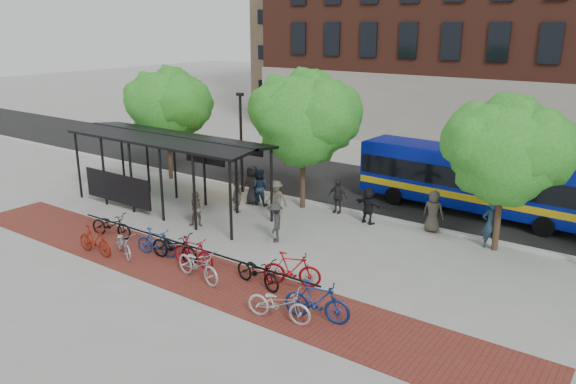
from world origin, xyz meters
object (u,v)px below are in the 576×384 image
Objects in this scene: tree_c at (509,148)px; bike_5 at (193,252)px; bike_11 at (317,301)px; pedestrian_5 at (368,205)px; pedestrian_4 at (337,196)px; pedestrian_7 at (491,224)px; bike_1 at (95,240)px; bike_8 at (258,272)px; tree_a at (168,103)px; bike_0 at (111,225)px; lamp_post_left at (241,140)px; bike_2 at (124,243)px; bus_shelter at (165,146)px; pedestrian_3 at (276,199)px; bus at (475,178)px; bike_9 at (292,269)px; bike_10 at (279,304)px; pedestrian_8 at (197,209)px; pedestrian_1 at (237,191)px; pedestrian_0 at (252,185)px; bike_4 at (175,247)px; pedestrian_2 at (260,187)px; pedestrian_9 at (275,222)px; bike_3 at (157,242)px; tree_b at (306,114)px; bike_6 at (198,265)px; pedestrian_6 at (433,211)px.

bike_5 is (-8.50, -7.96, -3.50)m from tree_c.
bike_11 is 1.27× the size of pedestrian_5.
pedestrian_7 is (6.99, -0.15, 0.17)m from pedestrian_4.
bike_1 is 0.93× the size of bike_8.
bike_0 is at bearing -59.06° from tree_a.
lamp_post_left reaches higher than bike_2.
bus_shelter is 6.49× the size of pedestrian_5.
pedestrian_3 reaches higher than bike_11.
bike_5 is 1.13× the size of pedestrian_5.
bus is (10.84, 3.62, -1.08)m from lamp_post_left.
bike_9 is 2.31m from bike_10.
bike_9 is at bearing -123.33° from tree_c.
bike_11 reaches higher than bike_0.
bike_2 is at bearing -78.99° from lamp_post_left.
pedestrian_8 is (1.75, -5.10, -1.97)m from lamp_post_left.
pedestrian_1 is (1.82, -2.52, -1.79)m from lamp_post_left.
pedestrian_0 is at bearing 32.71° from bike_10.
bike_4 is 6.03m from pedestrian_1.
tree_a is 2.99× the size of bike_11.
pedestrian_3 reaches higher than bike_1.
pedestrian_2 is 3.83m from pedestrian_4.
pedestrian_1 is 0.99× the size of pedestrian_7.
tree_a is 3.21× the size of pedestrian_0.
lamp_post_left is 2.66× the size of pedestrian_0.
bike_10 is at bearing 7.02° from pedestrian_9.
pedestrian_7 is at bearing 90.67° from pedestrian_9.
tree_c is 13.56m from bike_3.
pedestrian_1 is at bearing 53.85° from bike_8.
pedestrian_4 is at bearing -11.64° from bike_5.
bike_6 is (1.42, -8.66, -3.89)m from tree_b.
bike_3 is 0.86× the size of bike_11.
tree_b is 4.20m from pedestrian_2.
pedestrian_9 reaches higher than pedestrian_8.
pedestrian_6 is at bearing -43.20° from pedestrian_7.
pedestrian_5 is (7.81, 7.58, 0.30)m from bike_0.
bike_4 is 8.71m from pedestrian_5.
bike_6 is 1.40× the size of pedestrian_8.
bike_10 is 9.31m from pedestrian_3.
pedestrian_5 is at bearing -24.70° from bike_5.
bike_3 is at bearing -47.29° from bus_shelter.
pedestrian_9 reaches higher than bike_2.
bus reaches higher than pedestrian_2.
pedestrian_8 is at bearing 110.88° from pedestrian_1.
tree_b is 3.36× the size of pedestrian_7.
bike_11 is at bearing -64.98° from bike_10.
bike_5 is 1.19× the size of pedestrian_8.
tree_a is 0.57× the size of bus.
bike_6 reaches higher than bike_1.
pedestrian_0 is at bearing 35.20° from bike_6.
bike_6 is 1.37× the size of pedestrian_4.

